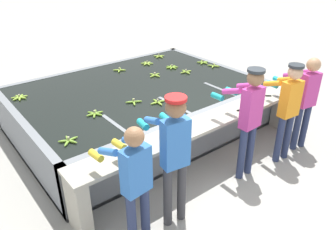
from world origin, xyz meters
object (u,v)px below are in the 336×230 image
(banana_bunch_floating_2, at_px, (134,102))
(banana_bunch_floating_12, at_px, (119,70))
(banana_bunch_floating_8, at_px, (69,141))
(worker_0, at_px, (134,178))
(banana_bunch_floating_0, at_px, (95,114))
(banana_bunch_floating_3, at_px, (186,72))
(worker_1, at_px, (174,149))
(banana_bunch_floating_7, at_px, (172,67))
(banana_bunch_ledge_0, at_px, (128,151))
(knife_0, at_px, (272,96))
(banana_bunch_floating_5, at_px, (155,75))
(banana_bunch_floating_11, at_px, (177,111))
(banana_bunch_floating_13, at_px, (203,62))
(banana_bunch_floating_9, at_px, (19,97))
(banana_bunch_floating_6, at_px, (159,56))
(knife_1, at_px, (244,109))
(banana_bunch_floating_1, at_px, (147,63))
(banana_bunch_floating_4, at_px, (158,102))
(worker_2, at_px, (249,113))
(worker_3, at_px, (288,104))
(banana_bunch_floating_10, at_px, (213,66))
(worker_4, at_px, (305,96))

(banana_bunch_floating_2, xyz_separation_m, banana_bunch_floating_12, (0.65, 1.54, 0.00))
(banana_bunch_floating_2, distance_m, banana_bunch_floating_8, 1.45)
(worker_0, bearing_deg, banana_bunch_floating_0, 75.81)
(banana_bunch_floating_2, distance_m, banana_bunch_floating_3, 1.77)
(worker_1, height_order, banana_bunch_floating_7, worker_1)
(worker_0, distance_m, banana_bunch_ledge_0, 0.64)
(knife_0, bearing_deg, banana_bunch_floating_5, 115.01)
(banana_bunch_floating_0, bearing_deg, banana_bunch_floating_11, -34.74)
(banana_bunch_floating_13, bearing_deg, banana_bunch_floating_2, -161.14)
(worker_0, bearing_deg, banana_bunch_floating_5, 49.67)
(banana_bunch_floating_12, bearing_deg, banana_bunch_floating_2, -113.01)
(banana_bunch_floating_9, bearing_deg, banana_bunch_floating_13, -8.40)
(worker_0, xyz_separation_m, banana_bunch_floating_6, (3.08, 3.60, -0.07))
(knife_1, bearing_deg, banana_bunch_floating_11, 145.01)
(banana_bunch_floating_1, bearing_deg, banana_bunch_floating_6, 26.38)
(banana_bunch_floating_9, relative_size, banana_bunch_ledge_0, 1.02)
(banana_bunch_floating_4, bearing_deg, banana_bunch_floating_5, 55.39)
(worker_1, relative_size, banana_bunch_floating_7, 6.19)
(worker_1, xyz_separation_m, worker_2, (1.44, 0.07, -0.02))
(banana_bunch_floating_6, distance_m, banana_bunch_floating_11, 2.98)
(banana_bunch_floating_1, height_order, banana_bunch_floating_7, same)
(worker_2, height_order, banana_bunch_floating_2, worker_2)
(banana_bunch_floating_4, bearing_deg, worker_0, -133.87)
(banana_bunch_ledge_0, distance_m, knife_1, 2.10)
(worker_3, xyz_separation_m, banana_bunch_floating_5, (-0.61, 2.63, -0.13))
(banana_bunch_floating_1, bearing_deg, banana_bunch_ledge_0, -129.29)
(banana_bunch_floating_12, xyz_separation_m, banana_bunch_floating_13, (1.73, -0.72, -0.00))
(worker_3, distance_m, banana_bunch_floating_9, 4.44)
(worker_2, height_order, banana_bunch_floating_9, worker_2)
(banana_bunch_floating_5, bearing_deg, banana_bunch_floating_10, -13.36)
(worker_2, bearing_deg, banana_bunch_floating_2, 115.95)
(banana_bunch_floating_2, bearing_deg, knife_0, -32.43)
(banana_bunch_floating_13, bearing_deg, banana_bunch_floating_0, -165.41)
(worker_2, xyz_separation_m, knife_1, (0.38, 0.38, -0.20))
(banana_bunch_floating_5, bearing_deg, worker_2, -94.81)
(banana_bunch_floating_2, height_order, banana_bunch_floating_11, same)
(banana_bunch_floating_7, relative_size, banana_bunch_floating_13, 1.02)
(banana_bunch_floating_1, relative_size, banana_bunch_floating_11, 1.01)
(banana_bunch_floating_11, height_order, knife_1, banana_bunch_floating_11)
(banana_bunch_floating_2, bearing_deg, banana_bunch_floating_9, 136.08)
(worker_4, height_order, banana_bunch_floating_7, worker_4)
(banana_bunch_floating_5, relative_size, knife_1, 0.82)
(banana_bunch_floating_13, bearing_deg, banana_bunch_floating_3, -161.47)
(worker_4, relative_size, banana_bunch_floating_12, 6.80)
(worker_4, distance_m, banana_bunch_floating_9, 4.82)
(knife_1, bearing_deg, worker_4, -24.42)
(worker_2, bearing_deg, banana_bunch_floating_7, 73.49)
(knife_0, bearing_deg, banana_bunch_floating_12, 115.96)
(banana_bunch_floating_5, distance_m, banana_bunch_floating_10, 1.39)
(banana_bunch_floating_4, bearing_deg, knife_1, -49.60)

